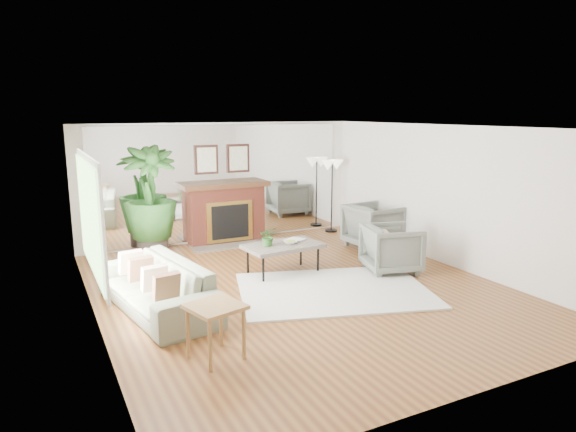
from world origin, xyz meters
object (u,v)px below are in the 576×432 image
coffee_table (283,247)px  side_table (215,313)px  floor_lamp (332,171)px  sofa (157,286)px  potted_ficus (150,197)px  armchair_back (373,226)px  fireplace (227,212)px  armchair_front (392,248)px

coffee_table → side_table: side_table is taller
side_table → floor_lamp: 6.53m
sofa → potted_ficus: potted_ficus is taller
coffee_table → potted_ficus: potted_ficus is taller
coffee_table → floor_lamp: bearing=44.1°
armchair_back → floor_lamp: bearing=-3.3°
fireplace → potted_ficus: potted_ficus is taller
coffee_table → sofa: sofa is taller
side_table → armchair_back: bearing=35.4°
armchair_back → floor_lamp: 1.84m
potted_ficus → sofa: bearing=-101.2°
fireplace → floor_lamp: (2.49, -0.16, 0.75)m
sofa → fireplace: bearing=135.7°
potted_ficus → floor_lamp: bearing=-0.0°
sofa → side_table: sofa is taller
fireplace → coffee_table: (0.11, -2.47, -0.19)m
coffee_table → side_table: (-2.03, -2.42, 0.06)m
coffee_table → armchair_front: bearing=-23.2°
armchair_back → potted_ficus: bearing=64.6°
fireplace → side_table: (-1.93, -4.88, -0.13)m
armchair_back → coffee_table: bearing=102.4°
sofa → floor_lamp: 5.65m
floor_lamp → fireplace: bearing=176.3°
potted_ficus → fireplace: bearing=5.7°
potted_ficus → floor_lamp: 4.10m
fireplace → floor_lamp: 2.60m
sofa → potted_ficus: 3.14m
coffee_table → floor_lamp: 3.45m
armchair_back → side_table: bearing=120.7°
armchair_front → floor_lamp: (0.66, 3.05, 1.00)m
fireplace → potted_ficus: (-1.60, -0.16, 0.46)m
fireplace → armchair_front: size_ratio=2.28×
coffee_table → potted_ficus: (-1.71, 2.31, 0.64)m
side_table → floor_lamp: bearing=46.9°
sofa → floor_lamp: (4.68, 2.98, 1.06)m
sofa → coffee_table: bearing=96.9°
potted_ficus → armchair_front: bearing=-41.6°
side_table → fireplace: bearing=68.5°
fireplace → armchair_back: size_ratio=2.10×
fireplace → coffee_table: fireplace is taller
coffee_table → floor_lamp: size_ratio=0.82×
sofa → armchair_front: size_ratio=2.63×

